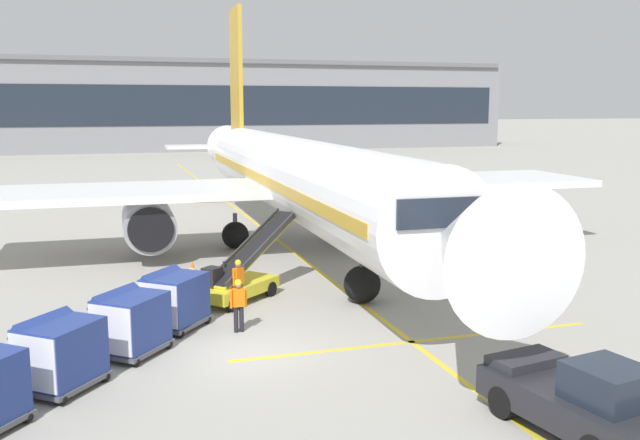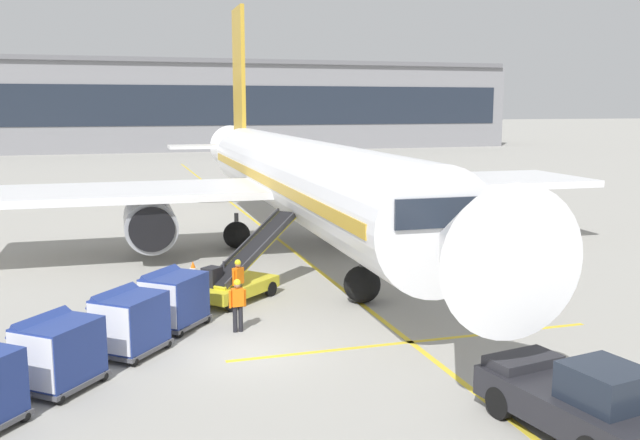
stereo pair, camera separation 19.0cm
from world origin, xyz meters
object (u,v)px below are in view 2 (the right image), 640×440
baggage_cart_second (129,321)px  ground_crew_by_carts (170,300)px  baggage_cart_third (57,351)px  ground_crew_by_loader (238,280)px  pushback_tug (578,400)px  belt_loader (240,276)px  ground_crew_marshaller (238,302)px  safety_cone_engine_keepout (193,270)px  baggage_cart_lead (173,298)px  parked_airplane (295,177)px

baggage_cart_second → ground_crew_by_carts: (1.34, 1.93, -0.00)m
baggage_cart_third → ground_crew_by_loader: baggage_cart_third is taller
pushback_tug → belt_loader: bearing=111.4°
ground_crew_by_carts → ground_crew_marshaller: same height
baggage_cart_third → ground_crew_marshaller: bearing=31.2°
pushback_tug → ground_crew_by_carts: 12.89m
ground_crew_by_loader → safety_cone_engine_keepout: (-1.10, 4.56, -0.62)m
ground_crew_by_loader → baggage_cart_lead: bearing=-143.6°
ground_crew_by_carts → ground_crew_marshaller: size_ratio=1.00×
belt_loader → ground_crew_marshaller: bearing=-101.3°
parked_airplane → ground_crew_by_loader: (-4.66, -9.47, -2.64)m
ground_crew_by_carts → safety_cone_engine_keepout: ground_crew_by_carts is taller
belt_loader → baggage_cart_third: bearing=-130.6°
belt_loader → pushback_tug: size_ratio=1.02×
baggage_cart_third → baggage_cart_lead: bearing=51.9°
baggage_cart_third → ground_crew_marshaller: 6.13m
ground_crew_by_carts → safety_cone_engine_keepout: 6.75m
parked_airplane → ground_crew_marshaller: 13.63m
safety_cone_engine_keepout → ground_crew_marshaller: bearing=-85.6°
baggage_cart_lead → ground_crew_by_carts: size_ratio=1.50×
pushback_tug → ground_crew_by_carts: size_ratio=2.69×
safety_cone_engine_keepout → ground_crew_by_carts: bearing=-102.9°
parked_airplane → baggage_cart_lead: parked_airplane is taller
pushback_tug → parked_airplane: bearing=91.9°
parked_airplane → baggage_cart_third: size_ratio=16.00×
belt_loader → ground_crew_by_carts: (-2.83, -2.98, 0.13)m
parked_airplane → ground_crew_by_loader: parked_airplane is taller
ground_crew_by_loader → ground_crew_marshaller: size_ratio=1.00×
ground_crew_marshaller → ground_crew_by_carts: bearing=157.6°
belt_loader → ground_crew_by_loader: size_ratio=2.74×
belt_loader → pushback_tug: bearing=-68.6°
baggage_cart_third → safety_cone_engine_keepout: 11.59m
belt_loader → safety_cone_engine_keepout: 3.85m
belt_loader → ground_crew_by_loader: (-0.23, -0.98, 0.13)m
ground_crew_marshaller → baggage_cart_lead: bearing=152.3°
baggage_cart_second → safety_cone_engine_keepout: bearing=71.5°
belt_loader → ground_crew_marshaller: (-0.77, -3.83, 0.13)m
baggage_cart_third → ground_crew_by_carts: 5.13m
parked_airplane → baggage_cart_third: (-10.43, -15.50, -2.64)m
baggage_cart_second → belt_loader: bearing=49.6°
ground_crew_by_loader → pushback_tug: bearing=-66.1°
baggage_cart_third → ground_crew_by_loader: bearing=46.2°
parked_airplane → baggage_cart_third: 18.87m
belt_loader → baggage_cart_lead: size_ratio=1.83×
belt_loader → ground_crew_by_loader: bearing=-103.4°
baggage_cart_lead → ground_crew_by_loader: 3.08m
parked_airplane → baggage_cart_lead: 13.62m
parked_airplane → baggage_cart_third: bearing=-123.9°
baggage_cart_third → pushback_tug: size_ratio=0.56×
safety_cone_engine_keepout → parked_airplane: bearing=40.5°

